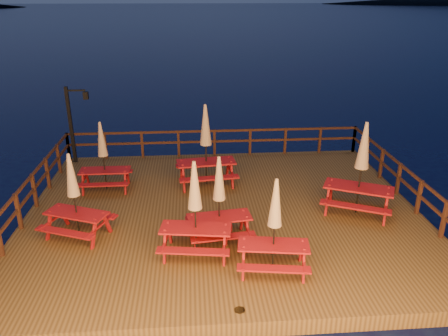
# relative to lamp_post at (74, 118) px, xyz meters

# --- Properties ---
(ground) EXTENTS (500.00, 500.00, 0.00)m
(ground) POSITION_rel_lamp_post_xyz_m (5.39, -4.55, -2.20)
(ground) COLOR black
(ground) RESTS_ON ground
(deck) EXTENTS (12.00, 10.00, 0.40)m
(deck) POSITION_rel_lamp_post_xyz_m (5.39, -4.55, -2.00)
(deck) COLOR #4B3318
(deck) RESTS_ON ground
(deck_piles) EXTENTS (11.44, 9.44, 1.40)m
(deck_piles) POSITION_rel_lamp_post_xyz_m (5.39, -4.55, -2.50)
(deck_piles) COLOR #341910
(deck_piles) RESTS_ON ground
(railing) EXTENTS (11.80, 9.75, 1.10)m
(railing) POSITION_rel_lamp_post_xyz_m (5.39, -2.77, -1.03)
(railing) COLOR #341910
(railing) RESTS_ON deck
(lamp_post) EXTENTS (0.85, 0.18, 3.00)m
(lamp_post) POSITION_rel_lamp_post_xyz_m (0.00, 0.00, 0.00)
(lamp_post) COLOR black
(lamp_post) RESTS_ON deck
(picnic_table_0) EXTENTS (1.87, 1.62, 2.41)m
(picnic_table_0) POSITION_rel_lamp_post_xyz_m (6.34, -7.77, -0.54)
(picnic_table_0) COLOR maroon
(picnic_table_0) RESTS_ON deck
(picnic_table_1) EXTENTS (1.68, 1.38, 2.39)m
(picnic_table_1) POSITION_rel_lamp_post_xyz_m (1.52, -2.73, -0.55)
(picnic_table_1) COLOR maroon
(picnic_table_1) RESTS_ON deck
(picnic_table_2) EXTENTS (2.10, 1.94, 2.43)m
(picnic_table_2) POSITION_rel_lamp_post_xyz_m (1.29, -5.79, -0.53)
(picnic_table_2) COLOR maroon
(picnic_table_2) RESTS_ON deck
(picnic_table_3) EXTENTS (1.86, 1.60, 2.43)m
(picnic_table_3) POSITION_rel_lamp_post_xyz_m (5.15, -6.30, -0.53)
(picnic_table_3) COLOR maroon
(picnic_table_3) RESTS_ON deck
(picnic_table_4) EXTENTS (2.52, 2.36, 2.87)m
(picnic_table_4) POSITION_rel_lamp_post_xyz_m (9.43, -5.02, -0.30)
(picnic_table_4) COLOR maroon
(picnic_table_4) RESTS_ON deck
(picnic_table_5) EXTENTS (2.17, 1.86, 2.86)m
(picnic_table_5) POSITION_rel_lamp_post_xyz_m (4.94, -2.56, -0.31)
(picnic_table_5) COLOR maroon
(picnic_table_5) RESTS_ON deck
(picnic_table_6) EXTENTS (1.98, 1.71, 2.56)m
(picnic_table_6) POSITION_rel_lamp_post_xyz_m (4.51, -6.91, -0.47)
(picnic_table_6) COLOR maroon
(picnic_table_6) RESTS_ON deck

